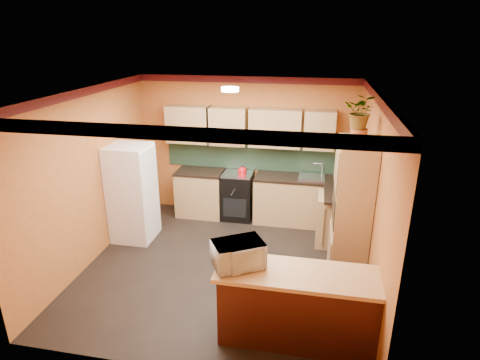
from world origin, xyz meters
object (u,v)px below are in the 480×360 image
(pantry, at_px, (351,213))
(microwave, at_px, (238,254))
(fridge, at_px, (132,193))
(breakfast_bar, at_px, (298,309))
(stove, at_px, (238,196))
(base_cabinets_back, at_px, (269,199))

(pantry, distance_m, microwave, 1.97)
(fridge, height_order, breakfast_bar, fridge)
(stove, bearing_deg, microwave, -78.52)
(stove, bearing_deg, fridge, -144.39)
(base_cabinets_back, bearing_deg, microwave, -89.64)
(fridge, bearing_deg, breakfast_bar, -34.15)
(base_cabinets_back, height_order, breakfast_bar, same)
(pantry, bearing_deg, fridge, 171.00)
(base_cabinets_back, bearing_deg, pantry, -51.92)
(base_cabinets_back, height_order, stove, stove)
(base_cabinets_back, distance_m, pantry, 2.28)
(stove, height_order, microwave, microwave)
(pantry, bearing_deg, base_cabinets_back, 128.08)
(fridge, bearing_deg, base_cabinets_back, 27.33)
(breakfast_bar, bearing_deg, pantry, 66.50)
(base_cabinets_back, distance_m, breakfast_bar, 3.26)
(pantry, relative_size, breakfast_bar, 1.17)
(pantry, xyz_separation_m, microwave, (-1.34, -1.45, 0.04))
(base_cabinets_back, xyz_separation_m, breakfast_bar, (0.73, -3.18, 0.00))
(breakfast_bar, xyz_separation_m, microwave, (-0.71, 0.00, 0.65))
(base_cabinets_back, xyz_separation_m, fridge, (-2.24, -1.16, 0.41))
(breakfast_bar, height_order, microwave, microwave)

